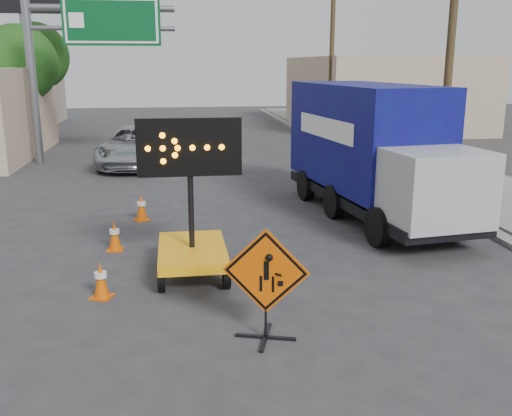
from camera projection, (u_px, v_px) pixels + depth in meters
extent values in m
plane|color=#2D2D30|center=(225.00, 359.00, 8.30)|extent=(100.00, 100.00, 0.00)
cube|color=gray|center=(367.00, 166.00, 23.64)|extent=(0.40, 60.00, 0.12)
cube|color=gray|center=(420.00, 164.00, 23.95)|extent=(4.00, 60.00, 0.15)
cube|color=#C6AA8F|center=(379.00, 92.00, 38.27)|extent=(10.00, 14.00, 4.60)
cylinder|color=slate|center=(33.00, 83.00, 23.87)|extent=(0.36, 0.36, 6.80)
cylinder|color=slate|center=(101.00, 8.00, 23.53)|extent=(6.00, 0.28, 0.28)
cylinder|color=slate|center=(102.00, 28.00, 23.73)|extent=(6.00, 0.20, 0.20)
cube|color=#05451D|center=(112.00, 21.00, 23.59)|extent=(4.00, 0.10, 2.00)
cube|color=silver|center=(111.00, 21.00, 23.52)|extent=(3.80, 0.01, 1.80)
cylinder|color=slate|center=(27.00, 57.00, 31.01)|extent=(0.44, 0.44, 9.00)
cylinder|color=#44351D|center=(450.00, 53.00, 17.86)|extent=(0.26, 0.26, 9.00)
cylinder|color=#44351D|center=(332.00, 57.00, 31.30)|extent=(0.26, 0.26, 9.00)
cylinder|color=#44351D|center=(24.00, 117.00, 27.94)|extent=(0.28, 0.28, 3.25)
sphere|color=#193F12|center=(18.00, 64.00, 27.32)|extent=(3.71, 3.71, 3.71)
cylinder|color=#44351D|center=(39.00, 103.00, 35.45)|extent=(0.28, 0.28, 3.58)
sphere|color=#193F12|center=(35.00, 56.00, 34.76)|extent=(4.10, 4.10, 4.10)
cube|color=black|center=(266.00, 337.00, 8.93)|extent=(0.93, 0.34, 0.04)
cube|color=black|center=(266.00, 337.00, 8.93)|extent=(0.34, 0.93, 0.04)
cylinder|color=black|center=(266.00, 316.00, 8.84)|extent=(0.04, 0.04, 0.74)
cube|color=#D55104|center=(266.00, 271.00, 8.66)|extent=(1.30, 0.42, 1.35)
cube|color=black|center=(266.00, 271.00, 8.66)|extent=(1.21, 0.37, 1.26)
cube|color=#F9A60D|center=(192.00, 252.00, 11.48)|extent=(1.35, 2.24, 0.20)
cylinder|color=black|center=(190.00, 189.00, 11.17)|extent=(0.11, 0.11, 2.46)
cube|color=black|center=(189.00, 147.00, 10.96)|extent=(2.01, 0.12, 1.12)
imported|color=#B4B6BC|center=(136.00, 146.00, 23.92)|extent=(3.12, 6.02, 1.62)
cube|color=black|center=(373.00, 197.00, 15.86)|extent=(3.22, 7.77, 0.28)
cube|color=#0B0753|center=(367.00, 135.00, 16.18)|extent=(3.10, 6.10, 2.83)
cube|color=#9EA0A5|center=(420.00, 189.00, 12.74)|extent=(2.37, 1.96, 1.70)
cube|color=#D55104|center=(102.00, 297.00, 10.49)|extent=(0.46, 0.46, 0.03)
cone|color=#D55104|center=(101.00, 279.00, 10.40)|extent=(0.28, 0.28, 0.67)
cylinder|color=silver|center=(100.00, 275.00, 10.38)|extent=(0.23, 0.23, 0.10)
cube|color=#D55104|center=(115.00, 249.00, 13.16)|extent=(0.38, 0.38, 0.03)
cone|color=#D55104|center=(115.00, 235.00, 13.07)|extent=(0.28, 0.28, 0.68)
cylinder|color=silver|center=(114.00, 231.00, 13.05)|extent=(0.23, 0.23, 0.10)
cube|color=#D55104|center=(142.00, 219.00, 15.67)|extent=(0.49, 0.49, 0.03)
cone|color=#D55104|center=(141.00, 207.00, 15.58)|extent=(0.29, 0.29, 0.70)
cylinder|color=silver|center=(141.00, 204.00, 15.56)|extent=(0.24, 0.24, 0.10)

